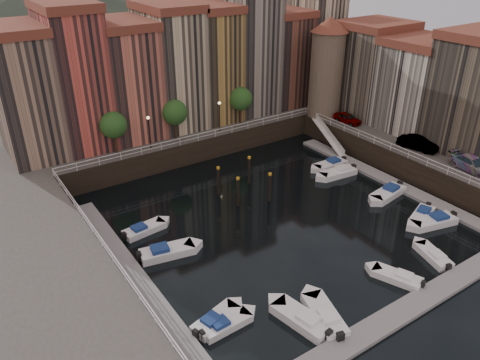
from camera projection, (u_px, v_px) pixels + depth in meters
ground at (274, 216)px, 49.30m from camera, size 200.00×200.00×0.00m
quay_far at (165, 128)px, 67.77m from camera, size 80.00×20.00×3.00m
quay_right at (454, 150)px, 60.95m from camera, size 20.00×36.00×3.00m
dock_left at (132, 275)px, 40.49m from camera, size 2.00×28.00×0.35m
dock_right at (385, 179)px, 56.48m from camera, size 2.00×28.00×0.35m
dock_near at (406, 310)px, 36.70m from camera, size 30.00×2.00×0.35m
mountains at (34, 12)px, 127.55m from camera, size 145.00×100.00×18.00m
far_terrace at (190, 64)px, 63.19m from camera, size 48.70×10.30×17.50m
right_terrace at (420, 81)px, 60.76m from camera, size 9.30×24.30×14.00m
corner_tower at (327, 66)px, 65.15m from camera, size 5.20×5.20×13.80m
promenade_trees at (179, 112)px, 59.01m from camera, size 21.20×3.20×5.20m
street_lamps at (186, 118)px, 58.76m from camera, size 10.36×0.36×4.18m
railings at (248, 167)px, 51.15m from camera, size 36.08×34.04×0.52m
gangway at (329, 136)px, 64.22m from camera, size 2.78×8.32×3.73m
mooring_pilings at (244, 183)px, 52.47m from camera, size 4.81×5.14×3.78m
boat_left_0 at (225, 324)px, 35.11m from camera, size 4.31×1.71×0.98m
boat_left_1 at (215, 320)px, 35.46m from camera, size 4.52×2.61×1.01m
boat_left_2 at (166, 252)px, 43.05m from camera, size 5.41×2.83×1.21m
boat_left_3 at (144, 229)px, 46.45m from camera, size 4.60×2.14×1.04m
boat_right_0 at (434, 221)px, 47.71m from camera, size 5.27×2.94×1.18m
boat_right_1 at (422, 215)px, 48.80m from camera, size 4.63×3.06×1.05m
boat_right_2 at (388, 193)px, 52.97m from camera, size 5.34×2.65×1.20m
boat_right_3 at (338, 173)px, 57.53m from camera, size 5.19×2.33×1.17m
boat_right_4 at (331, 164)px, 59.65m from camera, size 4.86×1.89×1.11m
boat_near_0 at (302, 319)px, 35.45m from camera, size 2.74×5.34×1.20m
boat_near_1 at (325, 316)px, 35.76m from camera, size 3.19×5.27×1.18m
boat_near_2 at (398, 277)px, 39.93m from camera, size 3.02×4.44×1.01m
boat_near_3 at (434, 256)px, 42.65m from camera, size 2.60×4.33×0.97m
car_a at (347, 119)px, 64.97m from camera, size 2.02×4.28×1.41m
car_b at (418, 144)px, 56.84m from camera, size 2.86×5.12×1.60m
car_c at (473, 165)px, 51.62m from camera, size 3.06×5.79×1.60m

